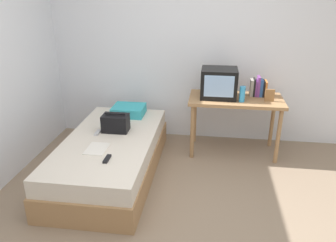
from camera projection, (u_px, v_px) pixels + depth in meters
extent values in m
plane|color=#84705B|center=(177.00, 222.00, 3.08)|extent=(8.00, 8.00, 0.00)
cube|color=silver|center=(195.00, 46.00, 4.42)|extent=(5.20, 0.10, 2.60)
cube|color=#9E754C|center=(112.00, 163.00, 3.84)|extent=(1.00, 2.00, 0.27)
cube|color=beige|center=(110.00, 145.00, 3.75)|extent=(0.97, 1.94, 0.19)
cube|color=#9E754C|center=(236.00, 99.00, 4.13)|extent=(1.16, 0.60, 0.04)
cylinder|color=#9E754C|center=(192.00, 132.00, 4.12)|extent=(0.05, 0.05, 0.71)
cylinder|color=#9E754C|center=(278.00, 137.00, 3.99)|extent=(0.05, 0.05, 0.71)
cylinder|color=#9E754C|center=(195.00, 118.00, 4.56)|extent=(0.05, 0.05, 0.71)
cylinder|color=#9E754C|center=(272.00, 122.00, 4.43)|extent=(0.05, 0.05, 0.71)
cube|color=black|center=(219.00, 83.00, 4.10)|extent=(0.44, 0.38, 0.36)
cube|color=#8CB2E0|center=(219.00, 86.00, 3.92)|extent=(0.35, 0.01, 0.26)
cylinder|color=#3399DB|center=(242.00, 94.00, 3.95)|extent=(0.07, 0.07, 0.19)
cube|color=gray|center=(251.00, 87.00, 4.18)|extent=(0.04, 0.14, 0.21)
cube|color=black|center=(254.00, 87.00, 4.17)|extent=(0.02, 0.14, 0.22)
cube|color=#7A3D89|center=(256.00, 88.00, 4.17)|extent=(0.02, 0.14, 0.20)
cube|color=#7A3D89|center=(258.00, 86.00, 4.16)|extent=(0.03, 0.16, 0.25)
cube|color=#2D5699|center=(261.00, 88.00, 4.16)|extent=(0.04, 0.14, 0.21)
cube|color=black|center=(263.00, 88.00, 4.16)|extent=(0.02, 0.15, 0.20)
cube|color=#CC7233|center=(265.00, 88.00, 4.16)|extent=(0.02, 0.17, 0.20)
cube|color=olive|center=(270.00, 95.00, 3.97)|extent=(0.11, 0.02, 0.15)
cube|color=#33A8B7|center=(129.00, 110.00, 4.36)|extent=(0.41, 0.35, 0.12)
cube|color=black|center=(116.00, 123.00, 3.86)|extent=(0.30, 0.20, 0.20)
cylinder|color=black|center=(115.00, 114.00, 3.81)|extent=(0.24, 0.02, 0.02)
cube|color=white|center=(97.00, 149.00, 3.46)|extent=(0.21, 0.29, 0.01)
cube|color=black|center=(107.00, 159.00, 3.24)|extent=(0.04, 0.16, 0.02)
cube|color=#B7B7BC|center=(98.00, 133.00, 3.82)|extent=(0.04, 0.14, 0.02)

